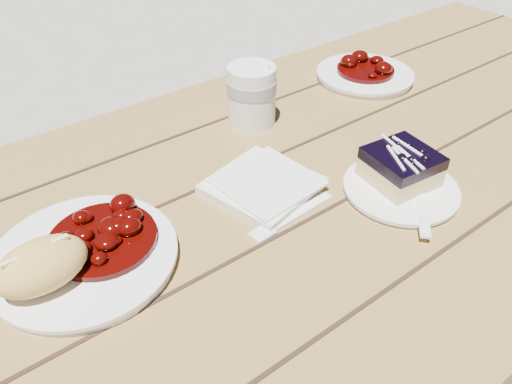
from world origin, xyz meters
TOP-DOWN VIEW (x-y plane):
  - picnic_table at (0.00, -0.00)m, footprint 2.00×1.55m
  - main_plate at (-0.33, 0.04)m, footprint 0.24×0.24m
  - goulash_stew at (-0.30, 0.04)m, footprint 0.15×0.15m
  - bread_roll at (-0.39, 0.02)m, footprint 0.12×0.08m
  - dessert_plate at (0.12, -0.12)m, footprint 0.17×0.17m
  - blueberry_cake at (0.13, -0.10)m, footprint 0.11×0.11m
  - fork_dessert at (0.10, -0.17)m, footprint 0.13×0.13m
  - coffee_cup at (0.07, 0.20)m, footprint 0.09×0.09m
  - napkin_stack at (-0.05, 0.02)m, footprint 0.18×0.18m
  - fork_table at (-0.04, -0.06)m, footprint 0.16×0.03m
  - second_plate at (0.38, 0.20)m, footprint 0.21×0.21m
  - second_stew at (0.38, 0.20)m, footprint 0.12×0.12m

SIDE VIEW (x-z plane):
  - picnic_table at x=0.00m, z-range 0.21..0.96m
  - fork_table at x=-0.04m, z-range 0.75..0.75m
  - dessert_plate at x=0.12m, z-range 0.75..0.76m
  - napkin_stack at x=-0.05m, z-range 0.75..0.76m
  - main_plate at x=-0.33m, z-range 0.75..0.77m
  - second_plate at x=0.38m, z-range 0.75..0.77m
  - fork_dessert at x=0.10m, z-range 0.76..0.76m
  - blueberry_cake at x=0.13m, z-range 0.76..0.81m
  - goulash_stew at x=-0.30m, z-range 0.77..0.81m
  - second_stew at x=0.38m, z-range 0.77..0.81m
  - bread_roll at x=-0.39m, z-range 0.77..0.83m
  - coffee_cup at x=0.07m, z-range 0.75..0.86m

